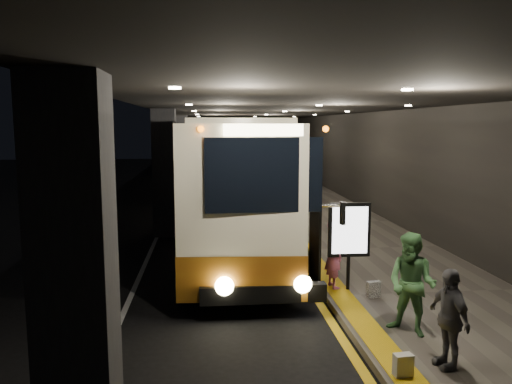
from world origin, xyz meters
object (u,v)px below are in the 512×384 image
passenger_waiting_grey (449,318)px  bag_plain (403,365)px  coach_main (241,189)px  coach_third (217,150)px  passenger_boarding (334,254)px  coach_second (225,162)px  bag_polka (373,289)px  stanchion_post (317,246)px  info_sign (349,231)px  passenger_waiting_green (412,284)px

passenger_waiting_grey → bag_plain: 1.03m
coach_main → coach_third: size_ratio=1.11×
passenger_boarding → bag_plain: size_ratio=4.59×
coach_main → coach_second: coach_main is taller
bag_polka → coach_main: bearing=114.9°
coach_third → bag_polka: size_ratio=31.59×
bag_plain → stanchion_post: 5.63m
coach_second → bag_plain: size_ratio=32.90×
coach_second → info_sign: 19.15m
passenger_boarding → coach_second: bearing=-5.0°
passenger_boarding → passenger_waiting_grey: bearing=-178.8°
passenger_waiting_grey → info_sign: 3.75m
passenger_waiting_grey → bag_plain: (-0.79, -0.24, -0.61)m
coach_third → stanchion_post: bearing=-84.5°
coach_third → bag_plain: coach_third is taller
coach_main → passenger_boarding: bearing=-65.0°
bag_plain → bag_polka: bearing=78.3°
bag_polka → passenger_waiting_green: bearing=-89.4°
coach_main → info_sign: size_ratio=6.30×
coach_second → passenger_waiting_green: 21.65m
passenger_waiting_green → info_sign: 2.53m
bag_plain → info_sign: 4.10m
passenger_boarding → coach_main: bearing=10.7°
bag_polka → bag_plain: bag_polka is taller
coach_second → passenger_waiting_grey: size_ratio=7.25×
passenger_boarding → passenger_waiting_green: passenger_waiting_green is taller
passenger_waiting_green → info_sign: size_ratio=0.92×
coach_second → passenger_waiting_grey: bearing=-82.0°
coach_main → bag_plain: (1.78, -8.72, -1.54)m
coach_second → info_sign: bearing=-82.3°
coach_third → passenger_waiting_green: 36.60m
passenger_boarding → passenger_waiting_grey: size_ratio=1.01×
passenger_waiting_green → passenger_boarding: bearing=150.6°
passenger_waiting_grey → stanchion_post: size_ratio=1.31×
info_sign → coach_second: bearing=96.3°
bag_polka → stanchion_post: (-0.75, 2.24, 0.42)m
coach_main → passenger_boarding: coach_main is taller
passenger_waiting_green → passenger_waiting_grey: size_ratio=1.18×
coach_second → passenger_boarding: bearing=-83.1°
coach_second → bag_polka: size_ratio=31.67×
passenger_boarding → stanchion_post: 1.51m
bag_polka → coach_third: bearing=94.4°
passenger_boarding → info_sign: (0.29, -0.20, 0.56)m
coach_second → passenger_waiting_green: coach_second is taller
coach_main → bag_plain: size_ratio=36.54×
coach_main → coach_third: (-0.17, 29.24, -0.17)m
passenger_boarding → bag_plain: bearing=169.6°
coach_main → bag_polka: size_ratio=35.18×
coach_main → passenger_boarding: 5.03m
passenger_waiting_green → bag_polka: 2.05m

